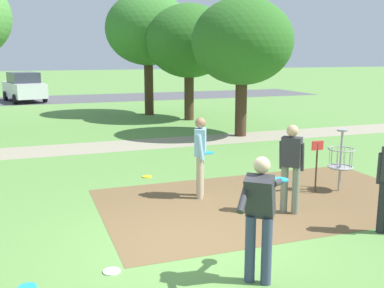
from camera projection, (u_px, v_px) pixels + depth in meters
The scene contains 15 objects.
ground_plane at pixel (193, 247), 7.19m from camera, with size 160.00×160.00×0.00m, color #5B8942.
dirt_tee_pad at pixel (267, 201), 9.44m from camera, with size 6.77×4.01×0.01m, color brown.
disc_golf_basket at pixel (338, 158), 9.98m from camera, with size 0.98×0.58×1.39m.
player_foreground_watching at pixel (291, 164), 8.55m from camera, with size 0.45×0.45×1.71m.
player_waiting_left at pixel (260, 212), 5.91m from camera, with size 1.04×0.71×1.71m.
player_waiting_right at pixel (200, 153), 9.51m from camera, with size 0.45×0.49×1.71m.
frisbee_near_basket at pixel (112, 271), 6.37m from camera, with size 0.25×0.25×0.02m, color white.
frisbee_by_tee at pixel (147, 177), 11.26m from camera, with size 0.24×0.24×0.02m, color gold.
frisbee_mid_grass at pixel (27, 287), 5.93m from camera, with size 0.23×0.23×0.02m, color #1E93DB.
tree_mid_left at pixel (148, 29), 21.94m from camera, with size 4.10×4.10×5.91m.
tree_mid_center at pixel (189, 41), 20.31m from camera, with size 3.84×3.84×5.19m.
tree_mid_right at pixel (242, 42), 16.26m from camera, with size 3.65×3.65×4.98m.
parking_lot_strip at pixel (65, 99), 30.51m from camera, with size 36.00×6.00×0.01m, color #4C4C51.
parked_car_leftmost at pixel (24, 87), 28.81m from camera, with size 2.76×4.51×1.84m.
gravel_path at pixel (106, 147), 14.92m from camera, with size 40.00×1.84×0.00m, color gray.
Camera 1 is at (-2.30, -6.33, 3.01)m, focal length 42.55 mm.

